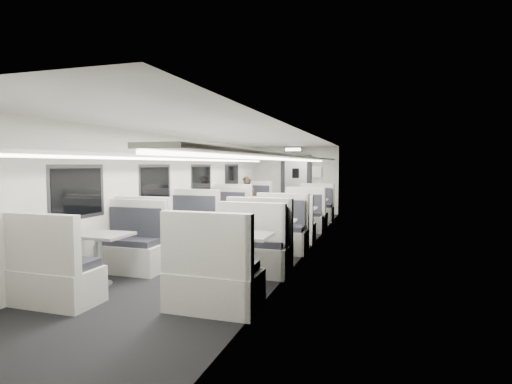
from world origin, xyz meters
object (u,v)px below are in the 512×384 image
Objects in this scene: booth_right_a at (312,212)px; vestibule_door at (296,185)px; booth_left_c at (172,233)px; booth_left_a at (245,209)px; exit_sign at (293,150)px; booth_right_d at (238,261)px; booth_right_b at (299,221)px; passenger at (247,200)px; booth_left_d at (99,259)px; booth_left_b at (215,220)px; booth_right_c at (270,240)px.

vestibule_door is (-1.00, 2.56, 0.65)m from booth_right_a.
booth_left_a is at bearing 90.00° from booth_left_c.
booth_left_a is at bearing -113.67° from exit_sign.
booth_left_a reaches higher than booth_right_d.
booth_right_b is 3.31× the size of exit_sign.
exit_sign is (1.00, 2.28, 1.87)m from booth_left_a.
exit_sign reaches higher than booth_left_a.
booth_right_a is 1.91m from booth_right_b.
vestibule_door is at bearing 111.36° from booth_right_a.
booth_left_a is 6.42m from booth_right_d.
booth_right_d is 3.69× the size of exit_sign.
vestibule_door reaches higher than passenger.
booth_right_a is (2.00, 0.21, -0.02)m from booth_left_a.
vestibule_door is at bearing 70.15° from booth_left_a.
booth_left_d reaches higher than booth_right_a.
exit_sign reaches higher than booth_right_a.
booth_left_b is 0.98× the size of booth_right_c.
booth_left_b is 4.27m from booth_left_d.
passenger reaches higher than booth_left_a.
booth_left_a is 1.09× the size of vestibule_door.
booth_left_a reaches higher than booth_left_c.
booth_right_c is 1.54× the size of passenger.
booth_right_c is at bearing 90.00° from booth_right_d.
vestibule_door reaches higher than booth_right_a.
booth_left_a is 3.69× the size of exit_sign.
booth_left_d is 9.08m from exit_sign.
booth_left_c reaches higher than booth_left_d.
booth_left_b is at bearing 90.00° from booth_left_d.
booth_left_c is 1.05× the size of booth_right_a.
booth_left_c is at bearing -126.74° from booth_right_b.
booth_left_c is 3.68× the size of exit_sign.
booth_left_d is at bearing -112.44° from booth_right_b.
booth_left_a is 1.06× the size of booth_left_b.
booth_left_c is at bearing -97.96° from vestibule_door.
booth_right_b is 2.27m from passenger.
passenger reaches higher than booth_left_b.
exit_sign is (-1.00, 3.98, 1.91)m from booth_right_b.
booth_right_c is 4.43m from passenger.
booth_left_c is 1.04× the size of booth_right_c.
booth_right_d is 1.59× the size of passenger.
booth_left_c is 7.25m from vestibule_door.
booth_right_a is at bearing 51.14° from booth_left_b.
booth_right_c is 1.69m from booth_right_d.
exit_sign is at bearing 81.46° from booth_left_c.
booth_right_a reaches higher than booth_left_b.
booth_left_d is at bearing -90.00° from booth_left_a.
booth_right_d is (2.00, -3.83, 0.02)m from booth_left_b.
booth_right_d is at bearing -90.00° from booth_right_b.
booth_left_a is 1.00× the size of booth_left_c.
booth_left_c is 5.01m from booth_right_a.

